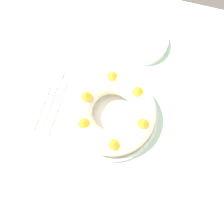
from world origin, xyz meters
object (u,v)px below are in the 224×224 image
Objects in this scene: cake_knife at (54,111)px; serving_dish at (112,116)px; side_bowl at (143,42)px; serving_knife at (42,102)px; bundt_cake at (112,112)px; fork at (52,95)px.

serving_dish is at bearing 10.52° from cake_knife.
serving_knife is at bearing -132.16° from side_bowl.
cake_knife is (0.05, -0.02, 0.00)m from serving_knife.
fork is (-0.21, 0.02, -0.06)m from bundt_cake.
fork is (-0.21, 0.02, -0.01)m from serving_dish.
side_bowl is at bearing 83.09° from bundt_cake.
cake_knife is at bearing -16.70° from serving_knife.
serving_dish reaches higher than serving_knife.
bundt_cake is 0.24m from serving_knife.
side_bowl is at bearing 83.08° from serving_dish.
bundt_cake is 0.19m from cake_knife.
bundt_cake is 1.33× the size of cake_knife.
bundt_cake is at bearing -5.64° from fork.
serving_knife is at bearing 161.14° from cake_knife.
side_bowl is at bearing 51.31° from serving_knife.
cake_knife is at bearing -64.12° from fork.
serving_knife reaches higher than fork.
serving_dish is at bearing 173.29° from bundt_cake.
serving_dish is 0.21m from fork.
bundt_cake reaches higher than side_bowl.
serving_knife is (-0.23, -0.01, -0.01)m from serving_dish.
serving_knife is at bearing -177.11° from serving_dish.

